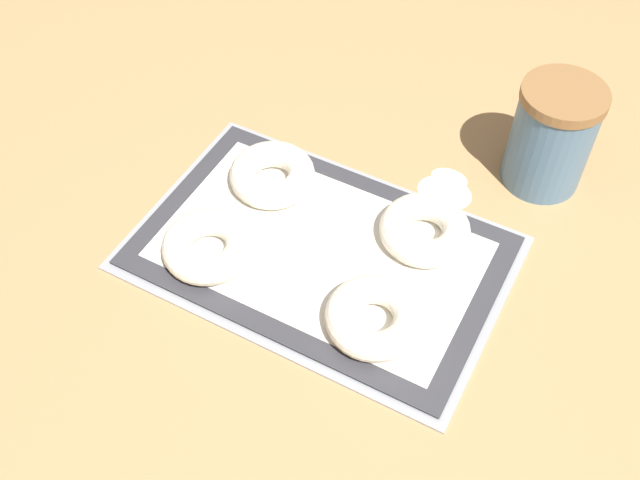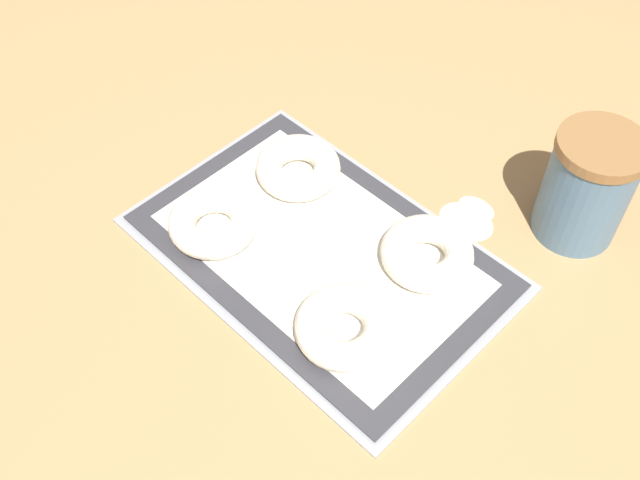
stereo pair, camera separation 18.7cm
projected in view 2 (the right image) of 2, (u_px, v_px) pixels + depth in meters
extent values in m
plane|color=#A87F51|center=(317.00, 252.00, 1.07)|extent=(2.80, 2.80, 0.00)
cube|color=#93969B|center=(320.00, 252.00, 1.07)|extent=(0.52, 0.34, 0.01)
cube|color=#333338|center=(320.00, 250.00, 1.06)|extent=(0.50, 0.32, 0.00)
cube|color=silver|center=(320.00, 250.00, 1.06)|extent=(0.44, 0.26, 0.00)
torus|color=silver|center=(213.00, 222.00, 1.07)|extent=(0.13, 0.13, 0.04)
torus|color=silver|center=(344.00, 327.00, 0.95)|extent=(0.13, 0.13, 0.04)
torus|color=silver|center=(298.00, 168.00, 1.13)|extent=(0.13, 0.13, 0.04)
torus|color=silver|center=(427.00, 253.00, 1.03)|extent=(0.13, 0.13, 0.04)
cylinder|color=slate|center=(585.00, 191.00, 1.04)|extent=(0.12, 0.12, 0.15)
cylinder|color=olive|center=(603.00, 147.00, 0.97)|extent=(0.12, 0.12, 0.02)
ellipsoid|color=white|center=(466.00, 221.00, 1.11)|extent=(0.08, 0.07, 0.00)
ellipsoid|color=white|center=(477.00, 208.00, 1.12)|extent=(0.06, 0.04, 0.00)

